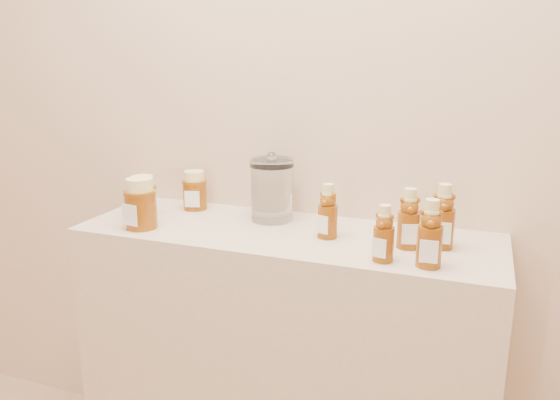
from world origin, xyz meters
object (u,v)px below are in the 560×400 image
at_px(display_table, 285,371).
at_px(honey_jar_left, 143,196).
at_px(bear_bottle_back_left, 328,207).
at_px(glass_canister, 272,187).
at_px(bear_bottle_front_left, 384,230).

xyz_separation_m(display_table, honey_jar_left, (-0.46, -0.01, 0.51)).
relative_size(bear_bottle_back_left, glass_canister, 0.84).
bearing_deg(bear_bottle_front_left, bear_bottle_back_left, 157.04).
relative_size(bear_bottle_front_left, glass_canister, 0.78).
bearing_deg(bear_bottle_front_left, glass_canister, 161.74).
bearing_deg(display_table, honey_jar_left, -178.61).
height_order(bear_bottle_back_left, bear_bottle_front_left, bear_bottle_back_left).
distance_m(display_table, glass_canister, 0.57).
height_order(display_table, glass_canister, glass_canister).
bearing_deg(glass_canister, bear_bottle_back_left, -26.17).
distance_m(honey_jar_left, glass_canister, 0.40).
bearing_deg(display_table, bear_bottle_back_left, -2.84).
xyz_separation_m(bear_bottle_back_left, bear_bottle_front_left, (0.18, -0.12, -0.01)).
bearing_deg(display_table, glass_canister, 129.57).
distance_m(display_table, honey_jar_left, 0.69).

